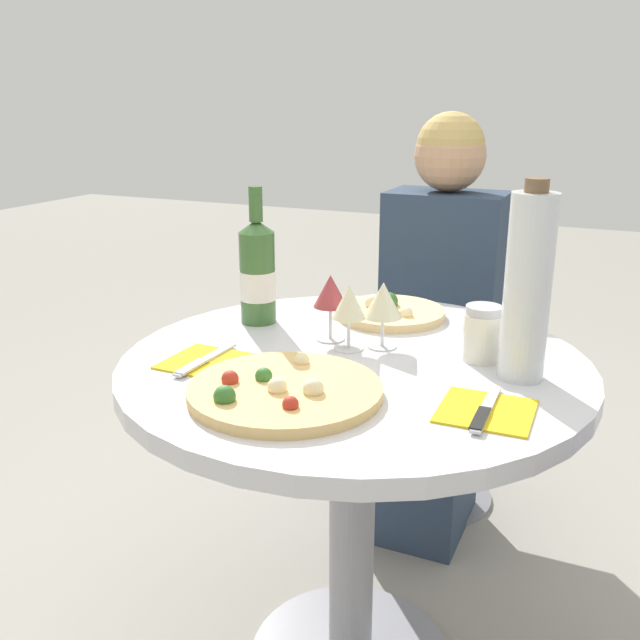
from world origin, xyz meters
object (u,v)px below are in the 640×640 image
dining_table (353,429)px  pizza_large (284,390)px  seated_diner (434,341)px  wine_bottle (257,272)px  tall_carafe (528,287)px  chair_behind_diner (444,363)px

dining_table → pizza_large: (-0.04, -0.22, 0.16)m
seated_diner → wine_bottle: bearing=63.5°
tall_carafe → chair_behind_diner: bearing=112.8°
dining_table → chair_behind_diner: 0.83m
pizza_large → seated_diner: bearing=88.3°
wine_bottle → tall_carafe: bearing=-9.4°
chair_behind_diner → seated_diner: 0.18m
seated_diner → tall_carafe: (0.33, -0.64, 0.35)m
pizza_large → chair_behind_diner: bearing=88.5°
pizza_large → wine_bottle: wine_bottle is taller
chair_behind_diner → wine_bottle: (-0.27, -0.68, 0.42)m
wine_bottle → tall_carafe: 0.61m
seated_diner → wine_bottle: size_ratio=3.86×
seated_diner → tall_carafe: 0.80m
chair_behind_diner → tall_carafe: (0.33, -0.78, 0.47)m
chair_behind_diner → pizza_large: bearing=88.5°
pizza_large → wine_bottle: size_ratio=1.10×
seated_diner → chair_behind_diner: bearing=-90.0°
chair_behind_diner → wine_bottle: bearing=68.4°
seated_diner → pizza_large: bearing=88.3°
wine_bottle → seated_diner: bearing=63.5°
pizza_large → tall_carafe: bearing=35.6°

